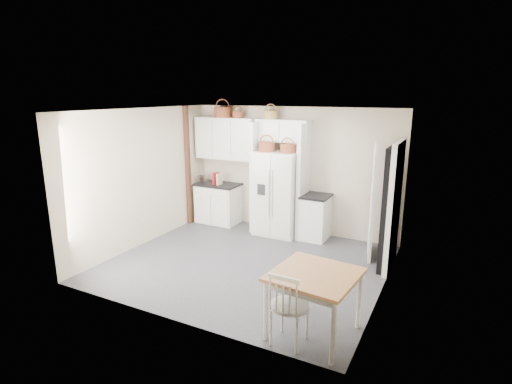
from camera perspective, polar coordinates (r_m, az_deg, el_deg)
The scene contains 27 objects.
floor at distance 7.02m, azimuth -1.27°, elevation -10.14°, with size 4.50×4.50×0.00m, color #2E2E32.
ceiling at distance 6.41m, azimuth -1.40°, elevation 11.59°, with size 4.50×4.50×0.00m, color white.
wall_back at distance 8.37m, azimuth 5.22°, elevation 3.13°, with size 4.50×4.50×0.00m, color #BFB19A.
wall_left at distance 7.89m, azimuth -15.85°, elevation 2.00°, with size 4.00×4.00×0.00m, color #BFB19A.
wall_right at distance 5.90m, azimuth 18.28°, elevation -2.16°, with size 4.00×4.00×0.00m, color #BFB19A.
refrigerator at distance 8.19m, azimuth 3.23°, elevation -0.19°, with size 0.89×0.72×1.73m, color silver.
base_cab_left at distance 9.05m, azimuth -5.39°, elevation -1.70°, with size 0.93×0.59×0.86m, color silver.
base_cab_right at distance 8.09m, azimuth 8.49°, elevation -3.69°, with size 0.49×0.59×0.86m, color silver.
dining_table at distance 5.04m, azimuth 8.25°, elevation -15.50°, with size 0.96×0.96×0.80m, color #A76336.
windsor_chair at distance 4.81m, azimuth 4.82°, elevation -15.92°, with size 0.46×0.42×0.94m, color silver.
counter_left at distance 8.94m, azimuth -5.46°, elevation 1.08°, with size 0.97×0.63×0.04m, color black.
counter_right at distance 7.97m, azimuth 8.61°, elevation -0.59°, with size 0.53×0.63×0.04m, color black.
toaster at distance 9.06m, azimuth -7.64°, elevation 1.84°, with size 0.23×0.13×0.16m, color silver.
cookbook_red at distance 8.84m, azimuth -5.76°, elevation 1.94°, with size 0.04×0.18×0.27m, color #AE181B.
cookbook_cream at distance 8.79m, azimuth -5.26°, elevation 1.83°, with size 0.04×0.17×0.25m, color beige.
basket_upper_b at distance 8.79m, azimuth -4.80°, elevation 11.30°, with size 0.38×0.38×0.22m, color brown.
basket_upper_c at distance 8.60m, azimuth -2.58°, elevation 10.99°, with size 0.24×0.24×0.14m, color brown.
basket_bridge_a at distance 8.24m, azimuth 2.12°, elevation 10.97°, with size 0.30×0.30×0.17m, color #9A683C.
basket_fridge_a at distance 8.02m, azimuth 1.55°, elevation 6.47°, with size 0.34×0.34×0.18m, color brown.
basket_fridge_b at distance 7.84m, azimuth 4.51°, elevation 6.19°, with size 0.30×0.30×0.16m, color brown.
upper_cabinet at distance 8.79m, azimuth -4.29°, elevation 7.63°, with size 1.40×0.34×0.90m, color silver.
bridge_cabinet at distance 8.15m, azimuth 3.91°, elevation 8.73°, with size 1.12×0.34×0.45m, color silver.
fridge_panel_left at distance 8.39m, azimuth 0.24°, elevation 2.18°, with size 0.08×0.60×2.30m, color silver.
fridge_panel_right at distance 7.99m, azimuth 6.78°, elevation 1.48°, with size 0.08×0.60×2.30m, color silver.
trim_post at distance 8.88m, azimuth -9.71°, elevation 3.62°, with size 0.09×0.09×2.60m, color #391F0F.
doorway_void at distance 6.94m, azimuth 18.72°, elevation -2.18°, with size 0.18×0.85×2.05m, color black.
door_slab at distance 7.31m, azimuth 16.35°, elevation -1.19°, with size 0.80×0.04×2.05m, color white.
Camera 1 is at (3.06, -5.63, 2.87)m, focal length 28.00 mm.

